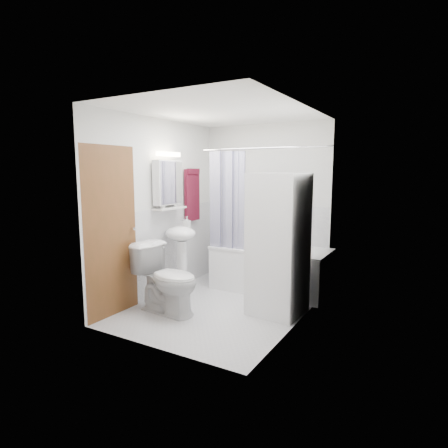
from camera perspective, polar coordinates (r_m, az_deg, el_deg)
The scene contains 20 objects.
floor at distance 4.87m, azimuth -0.29°, elevation -12.43°, with size 2.60×2.60×0.00m, color silver.
room_walls at distance 4.57m, azimuth -0.31°, elevation 5.32°, with size 2.60×2.60×2.60m.
wainscot at distance 4.94m, azimuth 1.42°, elevation -4.85°, with size 1.98×2.58×2.58m.
door at distance 4.75m, azimuth -13.67°, elevation -0.70°, with size 0.05×2.00×2.00m.
bathtub at distance 5.44m, azimuth 7.11°, elevation -6.47°, with size 1.64×0.78×0.62m.
tub_spout at distance 5.55m, azimuth 10.45°, elevation 0.07°, with size 0.04×0.04×0.12m, color silver.
curtain_rod at distance 4.97m, azimuth 5.94°, elevation 11.43°, with size 0.02×0.02×1.82m, color silver.
shower_curtain at distance 5.23m, azimuth 0.45°, elevation 3.08°, with size 0.55×0.02×1.45m.
sink at distance 5.21m, azimuth -6.58°, elevation -3.07°, with size 0.44×0.37×1.04m.
medicine_cabinet at distance 5.16m, azimuth -8.50°, elevation 6.43°, with size 0.13×0.50×0.71m.
shelf at distance 5.17m, azimuth -8.29°, elevation 2.38°, with size 0.18×0.54×0.03m, color silver.
shower_caddy at distance 5.50m, azimuth 10.96°, elevation 2.14°, with size 0.22×0.06×0.02m, color silver.
towel at distance 5.68m, azimuth -4.87°, elevation 4.61°, with size 0.07×0.33×0.80m.
washer_dryer at distance 4.50m, azimuth 8.25°, elevation -3.08°, with size 0.64×0.63×1.68m.
toilet at distance 4.61m, azimuth -8.63°, elevation -8.33°, with size 0.47×0.84×0.82m, color white.
soap_pump at distance 5.21m, azimuth -5.66°, elevation -0.30°, with size 0.08×0.17×0.08m, color gray.
shelf_bottle at distance 5.05m, azimuth -9.35°, elevation 2.77°, with size 0.07×0.18×0.07m, color gray.
shelf_cup at distance 5.26m, azimuth -7.49°, elevation 3.18°, with size 0.10×0.09×0.10m, color gray.
shampoo_a at distance 5.55m, azimuth 9.33°, elevation 3.02°, with size 0.13×0.17×0.13m, color gray.
shampoo_b at distance 5.52m, azimuth 10.49°, elevation 2.69°, with size 0.08×0.21×0.08m, color #2A54AB.
Camera 1 is at (2.30, -3.94, 1.71)m, focal length 30.00 mm.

